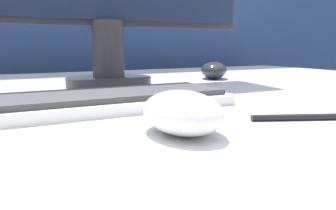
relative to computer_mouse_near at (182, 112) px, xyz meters
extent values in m
cube|color=navy|center=(-0.04, 1.01, -0.03)|extent=(5.00, 0.03, 1.42)
ellipsoid|color=white|center=(0.00, 0.00, 0.00)|extent=(0.08, 0.11, 0.04)
cube|color=silver|center=(-0.08, 0.17, -0.01)|extent=(0.46, 0.14, 0.02)
cube|color=#38383D|center=(-0.08, 0.17, 0.00)|extent=(0.43, 0.12, 0.01)
cylinder|color=#28282D|center=(0.05, 0.43, -0.01)|extent=(0.19, 0.19, 0.02)
cylinder|color=#28282D|center=(0.05, 0.43, 0.06)|extent=(0.07, 0.07, 0.12)
ellipsoid|color=#232328|center=(0.36, 0.46, 0.00)|extent=(0.12, 0.13, 0.05)
cylinder|color=black|center=(0.16, -0.02, -0.02)|extent=(0.13, 0.06, 0.01)
camera|label=1|loc=(-0.16, -0.29, 0.07)|focal=35.00mm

